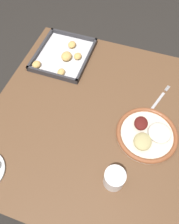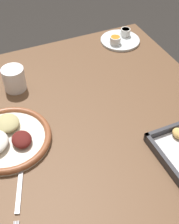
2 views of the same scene
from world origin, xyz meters
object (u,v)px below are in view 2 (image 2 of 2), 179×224
Objects in this scene: dinner_plate at (7,138)px; saucer_plate at (120,39)px; drinking_cup at (14,79)px; fork at (19,190)px.

saucer_plate is (-0.36, 0.56, -0.00)m from dinner_plate.
fork is at bearing -12.95° from drinking_cup.
fork is 2.49× the size of drinking_cup.
saucer_plate is at bearing 122.21° from dinner_plate.
drinking_cup is (-0.41, 0.09, 0.04)m from fork.
dinner_plate reaches higher than fork.
drinking_cup is (0.12, -0.48, 0.03)m from saucer_plate.
dinner_plate is at bearing -57.79° from saucer_plate.
drinking_cup reaches higher than saucer_plate.
saucer_plate reaches higher than fork.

